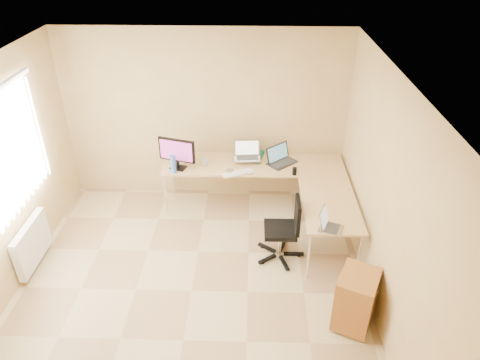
{
  "coord_description": "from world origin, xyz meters",
  "views": [
    {
      "loc": [
        0.69,
        -3.84,
        3.88
      ],
      "look_at": [
        0.55,
        1.1,
        0.9
      ],
      "focal_mm": 33.11,
      "sensor_mm": 36.0,
      "label": 1
    }
  ],
  "objects_px": {
    "monitor": "(177,154)",
    "keyboard": "(238,173)",
    "laptop_black": "(282,155)",
    "cabinet": "(356,299)",
    "laptop_return": "(332,222)",
    "office_chair": "(281,225)",
    "water_bottle": "(173,164)",
    "desk_return": "(327,226)",
    "desk_main": "(253,185)",
    "laptop_center": "(247,151)",
    "mug": "(204,162)",
    "desk_fan": "(177,152)"
  },
  "relations": [
    {
      "from": "laptop_return",
      "to": "laptop_black",
      "type": "bearing_deg",
      "value": 38.95
    },
    {
      "from": "desk_main",
      "to": "desk_return",
      "type": "relative_size",
      "value": 2.04
    },
    {
      "from": "monitor",
      "to": "laptop_center",
      "type": "xyz_separation_m",
      "value": [
        1.0,
        0.22,
        -0.05
      ]
    },
    {
      "from": "laptop_center",
      "to": "water_bottle",
      "type": "distance_m",
      "value": 1.1
    },
    {
      "from": "monitor",
      "to": "keyboard",
      "type": "height_order",
      "value": "monitor"
    },
    {
      "from": "keyboard",
      "to": "cabinet",
      "type": "relative_size",
      "value": 0.69
    },
    {
      "from": "laptop_black",
      "to": "cabinet",
      "type": "relative_size",
      "value": 0.65
    },
    {
      "from": "desk_main",
      "to": "monitor",
      "type": "distance_m",
      "value": 1.25
    },
    {
      "from": "desk_return",
      "to": "mug",
      "type": "bearing_deg",
      "value": 151.27
    },
    {
      "from": "keyboard",
      "to": "office_chair",
      "type": "bearing_deg",
      "value": -81.73
    },
    {
      "from": "desk_main",
      "to": "laptop_black",
      "type": "height_order",
      "value": "laptop_black"
    },
    {
      "from": "laptop_center",
      "to": "laptop_black",
      "type": "height_order",
      "value": "laptop_center"
    },
    {
      "from": "laptop_black",
      "to": "desk_return",
      "type": "bearing_deg",
      "value": -104.05
    },
    {
      "from": "keyboard",
      "to": "office_chair",
      "type": "relative_size",
      "value": 0.5
    },
    {
      "from": "monitor",
      "to": "water_bottle",
      "type": "height_order",
      "value": "monitor"
    },
    {
      "from": "desk_return",
      "to": "office_chair",
      "type": "distance_m",
      "value": 0.66
    },
    {
      "from": "laptop_black",
      "to": "water_bottle",
      "type": "distance_m",
      "value": 1.58
    },
    {
      "from": "water_bottle",
      "to": "keyboard",
      "type": "bearing_deg",
      "value": 0.0
    },
    {
      "from": "desk_main",
      "to": "cabinet",
      "type": "xyz_separation_m",
      "value": [
        1.1,
        -2.28,
        -0.01
      ]
    },
    {
      "from": "desk_return",
      "to": "cabinet",
      "type": "height_order",
      "value": "desk_return"
    },
    {
      "from": "water_bottle",
      "to": "desk_fan",
      "type": "xyz_separation_m",
      "value": [
        0.0,
        0.37,
        0.0
      ]
    },
    {
      "from": "desk_fan",
      "to": "cabinet",
      "type": "height_order",
      "value": "desk_fan"
    },
    {
      "from": "laptop_return",
      "to": "office_chair",
      "type": "distance_m",
      "value": 0.74
    },
    {
      "from": "desk_main",
      "to": "laptop_black",
      "type": "distance_m",
      "value": 0.65
    },
    {
      "from": "desk_return",
      "to": "laptop_black",
      "type": "height_order",
      "value": "laptop_black"
    },
    {
      "from": "desk_fan",
      "to": "office_chair",
      "type": "height_order",
      "value": "desk_fan"
    },
    {
      "from": "desk_fan",
      "to": "mug",
      "type": "bearing_deg",
      "value": -3.7
    },
    {
      "from": "desk_main",
      "to": "laptop_center",
      "type": "height_order",
      "value": "laptop_center"
    },
    {
      "from": "laptop_return",
      "to": "desk_main",
      "type": "bearing_deg",
      "value": 52.13
    },
    {
      "from": "desk_main",
      "to": "office_chair",
      "type": "relative_size",
      "value": 2.99
    },
    {
      "from": "monitor",
      "to": "water_bottle",
      "type": "xyz_separation_m",
      "value": [
        -0.04,
        -0.14,
        -0.09
      ]
    },
    {
      "from": "keyboard",
      "to": "mug",
      "type": "relative_size",
      "value": 4.07
    },
    {
      "from": "water_bottle",
      "to": "laptop_return",
      "type": "xyz_separation_m",
      "value": [
        2.03,
        -1.25,
        -0.04
      ]
    },
    {
      "from": "water_bottle",
      "to": "office_chair",
      "type": "height_order",
      "value": "water_bottle"
    },
    {
      "from": "laptop_black",
      "to": "cabinet",
      "type": "height_order",
      "value": "laptop_black"
    },
    {
      "from": "monitor",
      "to": "laptop_black",
      "type": "xyz_separation_m",
      "value": [
        1.51,
        0.19,
        -0.1
      ]
    },
    {
      "from": "laptop_black",
      "to": "office_chair",
      "type": "height_order",
      "value": "laptop_black"
    },
    {
      "from": "water_bottle",
      "to": "desk_return",
      "type": "bearing_deg",
      "value": -18.49
    },
    {
      "from": "keyboard",
      "to": "laptop_center",
      "type": "bearing_deg",
      "value": 46.06
    },
    {
      "from": "mug",
      "to": "desk_return",
      "type": "bearing_deg",
      "value": -28.73
    },
    {
      "from": "water_bottle",
      "to": "mug",
      "type": "bearing_deg",
      "value": 28.34
    },
    {
      "from": "keyboard",
      "to": "office_chair",
      "type": "height_order",
      "value": "office_chair"
    },
    {
      "from": "laptop_black",
      "to": "keyboard",
      "type": "distance_m",
      "value": 0.73
    },
    {
      "from": "keyboard",
      "to": "mug",
      "type": "bearing_deg",
      "value": 131.31
    },
    {
      "from": "laptop_return",
      "to": "office_chair",
      "type": "relative_size",
      "value": 0.34
    },
    {
      "from": "office_chair",
      "to": "cabinet",
      "type": "bearing_deg",
      "value": -55.64
    },
    {
      "from": "laptop_center",
      "to": "desk_fan",
      "type": "height_order",
      "value": "laptop_center"
    },
    {
      "from": "desk_return",
      "to": "laptop_return",
      "type": "distance_m",
      "value": 0.72
    },
    {
      "from": "cabinet",
      "to": "keyboard",
      "type": "bearing_deg",
      "value": 148.32
    },
    {
      "from": "laptop_black",
      "to": "mug",
      "type": "bearing_deg",
      "value": 142.66
    }
  ]
}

